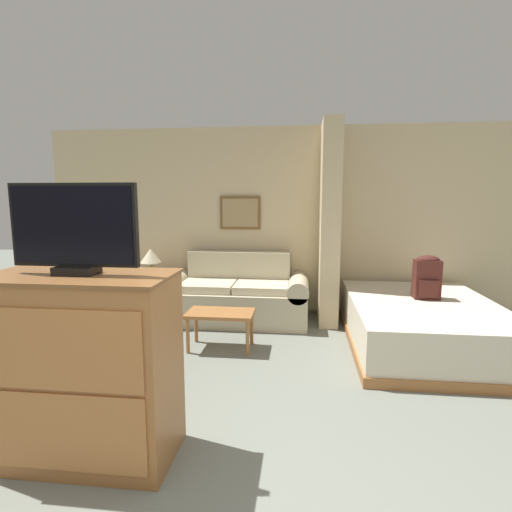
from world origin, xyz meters
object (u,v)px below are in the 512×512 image
Objects in this scene: couch at (236,297)px; coffee_table at (220,317)px; table_lamp at (151,257)px; backpack at (427,276)px; tv_dresser at (83,367)px; bed at (422,323)px; tv at (74,230)px.

couch is 2.67× the size of coffee_table.
backpack is (3.44, -0.60, -0.07)m from table_lamp.
tv_dresser is (-0.47, -1.90, 0.23)m from coffee_table.
bed is (2.20, 0.32, -0.10)m from coffee_table.
table_lamp is (-1.18, 1.06, 0.48)m from coffee_table.
couch is 2.97m from tv_dresser.
tv reaches higher than bed.
backpack is (0.07, 0.13, 0.51)m from bed.
tv_dresser is 2.40× the size of backpack.
tv is (-0.47, -2.92, 1.12)m from couch.
tv_dresser is at bearing -90.00° from tv.
couch is 1.63× the size of tv_dresser.
tv_dresser reaches higher than table_lamp.
couch is at bearing -1.74° from table_lamp.
table_lamp is at bearing 178.26° from couch.
tv reaches higher than tv_dresser.
backpack is at bearing 11.40° from coffee_table.
couch reaches higher than coffee_table.
bed is 0.53m from backpack.
coffee_table is 1.66m from table_lamp.
coffee_table is 0.33× the size of bed.
tv_dresser is at bearing -104.03° from coffee_table.
coffee_table is 1.97m from tv_dresser.
table_lamp is 0.31× the size of tv_dresser.
tv reaches higher than table_lamp.
tv_dresser reaches higher than bed.
backpack is (2.74, 2.35, 0.18)m from tv_dresser.
tv is 1.59× the size of backpack.
table_lamp is 0.17× the size of bed.
table_lamp is 0.75× the size of backpack.
bed is at bearing -116.39° from backpack.
coffee_table is 1.94× the size of table_lamp.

